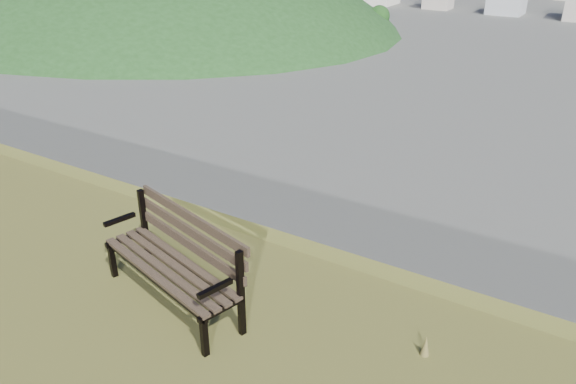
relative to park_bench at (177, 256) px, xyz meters
The scene contains 2 objects.
park_bench is the anchor object (origin of this frame).
green_wooded_hill 178.27m from the park_bench, 135.94° to the left, with size 182.93×146.35×91.47m.
Camera 1 is at (3.30, -0.34, 28.16)m, focal length 35.00 mm.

